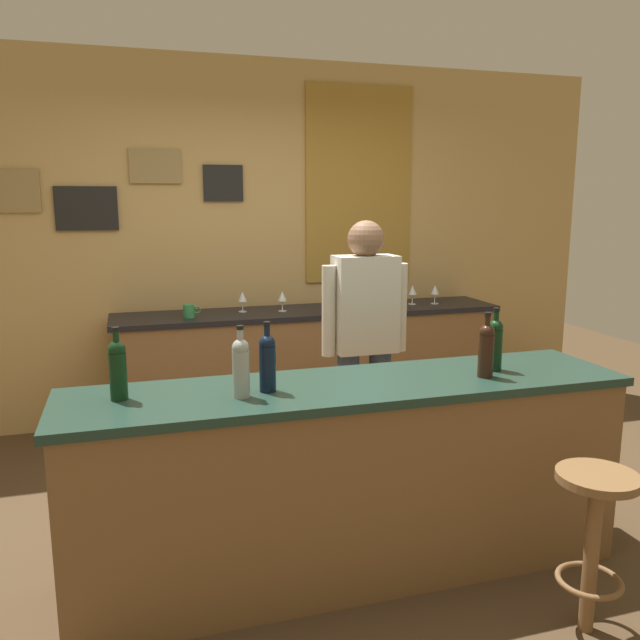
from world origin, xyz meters
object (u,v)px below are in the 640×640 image
at_px(wine_bottle_d, 486,348).
at_px(bartender, 365,339).
at_px(wine_glass_b, 282,297).
at_px(wine_glass_d, 413,291).
at_px(wine_glass_c, 383,292).
at_px(wine_glass_e, 435,290).
at_px(wine_glass_a, 242,297).
at_px(wine_bottle_b, 241,366).
at_px(wine_bottle_c, 267,361).
at_px(wine_bottle_a, 118,368).
at_px(coffee_mug, 189,311).
at_px(bar_stool, 594,525).
at_px(wine_bottle_e, 495,343).

bearing_deg(wine_bottle_d, bartender, 107.01).
bearing_deg(wine_glass_b, wine_glass_d, 0.81).
height_order(bartender, wine_glass_d, bartender).
xyz_separation_m(wine_glass_c, wine_glass_e, (0.44, -0.03, 0.00)).
relative_size(wine_glass_a, wine_glass_b, 1.00).
distance_m(wine_bottle_b, wine_glass_e, 2.85).
bearing_deg(wine_glass_b, wine_glass_a, 168.12).
xyz_separation_m(wine_bottle_c, wine_glass_e, (1.83, 2.03, -0.05)).
height_order(wine_bottle_a, coffee_mug, wine_bottle_a).
xyz_separation_m(bartender, wine_glass_c, (0.64, 1.26, 0.07)).
distance_m(wine_glass_a, wine_glass_e, 1.56).
xyz_separation_m(bartender, wine_bottle_d, (0.27, -0.87, 0.12)).
relative_size(wine_bottle_d, wine_glass_b, 1.97).
bearing_deg(wine_bottle_d, wine_glass_a, 109.05).
bearing_deg(wine_glass_a, bar_stool, -72.09).
xyz_separation_m(bartender, wine_glass_b, (-0.19, 1.24, 0.07)).
bearing_deg(wine_bottle_c, wine_glass_a, 82.83).
height_order(bartender, bar_stool, bartender).
relative_size(bar_stool, wine_bottle_c, 2.22).
distance_m(bartender, wine_glass_c, 1.42).
bearing_deg(coffee_mug, wine_bottle_a, -103.75).
relative_size(wine_bottle_a, wine_glass_d, 1.97).
xyz_separation_m(wine_bottle_d, wine_glass_a, (-0.75, 2.18, -0.05)).
relative_size(wine_glass_b, wine_glass_d, 1.00).
xyz_separation_m(bar_stool, wine_bottle_a, (-1.78, 0.74, 0.60)).
bearing_deg(wine_glass_e, wine_glass_a, 177.13).
distance_m(wine_bottle_d, wine_glass_b, 2.17).
relative_size(wine_bottle_c, wine_glass_d, 1.97).
xyz_separation_m(wine_bottle_e, coffee_mug, (-1.27, 1.96, -0.11)).
relative_size(wine_glass_a, wine_glass_c, 1.00).
distance_m(bar_stool, wine_glass_a, 2.98).
relative_size(wine_bottle_a, wine_bottle_c, 1.00).
height_order(wine_bottle_a, wine_bottle_b, same).
bearing_deg(wine_glass_c, coffee_mug, -177.04).
distance_m(wine_glass_e, coffee_mug, 1.97).
bearing_deg(wine_glass_a, wine_bottle_c, -97.17).
bearing_deg(wine_glass_a, wine_bottle_a, -113.22).
bearing_deg(wine_glass_c, wine_bottle_d, -99.83).
height_order(bar_stool, wine_glass_c, wine_glass_c).
bearing_deg(coffee_mug, wine_glass_b, 5.00).
relative_size(wine_bottle_b, wine_glass_e, 1.97).
bearing_deg(wine_bottle_c, wine_bottle_a, 174.17).
xyz_separation_m(wine_glass_a, wine_glass_d, (1.38, -0.05, 0.00)).
bearing_deg(wine_glass_b, wine_bottle_b, -108.01).
relative_size(bar_stool, coffee_mug, 5.44).
height_order(bartender, wine_glass_c, bartender).
bearing_deg(wine_bottle_a, wine_bottle_b, -13.01).
bearing_deg(wine_bottle_d, wine_bottle_b, 178.99).
xyz_separation_m(wine_glass_b, wine_glass_e, (1.27, -0.02, 0.00)).
distance_m(wine_bottle_b, wine_bottle_d, 1.14).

